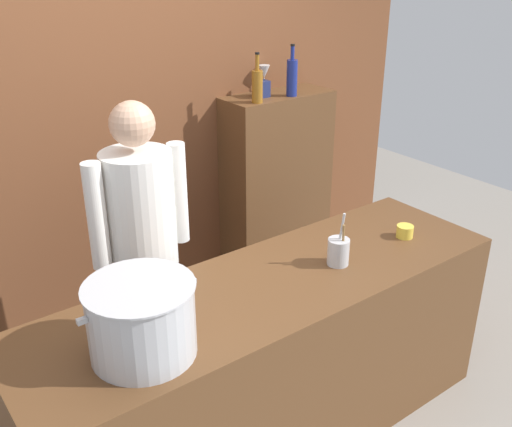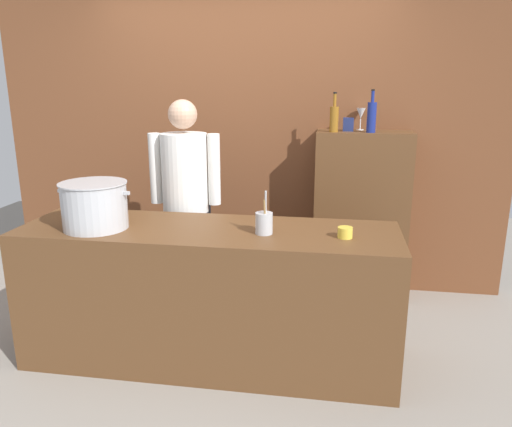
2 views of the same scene
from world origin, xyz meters
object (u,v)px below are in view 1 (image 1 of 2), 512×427
Objects in this scene: stockpot_large at (142,320)px; butter_jar at (405,231)px; wine_glass_short at (264,73)px; wine_bottle_cobalt at (292,77)px; chef at (142,240)px; spice_tin_navy at (262,89)px; wine_bottle_amber at (257,85)px; utensil_crock at (338,251)px.

stockpot_large is 1.53m from butter_jar.
wine_bottle_cobalt is at bearing -69.35° from wine_glass_short.
chef is 3.57× the size of stockpot_large.
wine_glass_short is at bearing 45.65° from spice_tin_navy.
stockpot_large reaches higher than butter_jar.
spice_tin_navy reaches higher than stockpot_large.
wine_glass_short is at bearing 43.97° from wine_bottle_amber.
wine_bottle_amber is 1.73× the size of wine_glass_short.
wine_glass_short is (0.21, 0.20, 0.02)m from wine_bottle_amber.
butter_jar is at bearing -0.42° from utensil_crock.
butter_jar is at bearing -99.23° from wine_bottle_cobalt.
wine_bottle_cobalt reaches higher than stockpot_large.
utensil_crock is 0.48m from butter_jar.
spice_tin_navy is (1.18, 0.58, 0.49)m from chef.
spice_tin_navy is (1.54, 1.30, 0.41)m from stockpot_large.
spice_tin_navy is at bearing 89.26° from butter_jar.
butter_jar is 0.29× the size of wine_bottle_amber.
chef is at bearing -152.02° from wine_glass_short.
chef reaches higher than butter_jar.
butter_jar is at bearing -94.84° from wine_glass_short.
wine_glass_short reaches higher than stockpot_large.
wine_bottle_amber is at bearing -137.57° from spice_tin_navy.
butter_jar is 0.83× the size of spice_tin_navy.
stockpot_large is 1.05m from utensil_crock.
wine_bottle_amber is (1.07, 0.48, 0.54)m from chef.
wine_bottle_cobalt is (0.67, 1.15, 0.55)m from utensil_crock.
wine_bottle_cobalt reaches higher than spice_tin_navy.
wine_bottle_amber is at bearing 71.55° from utensil_crock.
wine_bottle_cobalt is 1.07× the size of wine_bottle_amber.
wine_bottle_cobalt is at bearing 35.05° from stockpot_large.
stockpot_large is at bearing -178.24° from butter_jar.
spice_tin_navy is at bearing 68.37° from utensil_crock.
spice_tin_navy is (-0.10, -0.10, -0.07)m from wine_glass_short.
chef reaches higher than wine_glass_short.
chef reaches higher than stockpot_large.
wine_bottle_cobalt is 1.86× the size of wine_glass_short.
wine_bottle_cobalt is at bearing 1.72° from wine_bottle_amber.
chef is 15.83× the size of spice_tin_navy.
utensil_crock is 0.87× the size of wine_bottle_amber.
wine_bottle_amber reaches higher than butter_jar.
wine_glass_short reaches higher than butter_jar.
butter_jar is at bearing 147.13° from chef.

